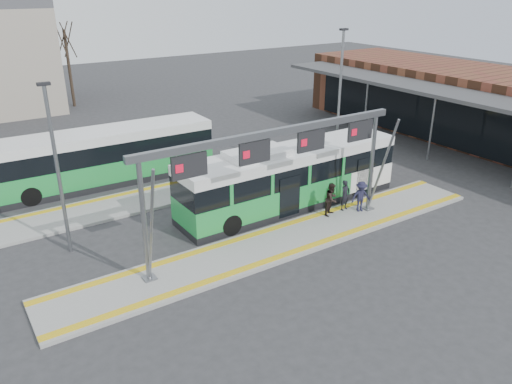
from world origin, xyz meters
TOP-DOWN VIEW (x-y plane):
  - ground at (0.00, 0.00)m, footprint 120.00×120.00m
  - platform_main at (0.00, 0.00)m, footprint 22.00×3.00m
  - platform_second at (-4.00, 8.00)m, footprint 20.00×3.00m
  - tactile_main at (0.00, 0.00)m, footprint 22.00×2.65m
  - tactile_second at (-4.00, 9.15)m, footprint 20.00×0.35m
  - gantry at (-0.35, 0.25)m, footprint 13.00×1.68m
  - station_building at (21.83, 4.00)m, footprint 11.50×32.00m
  - hero_bus at (2.59, 3.19)m, footprint 12.51×2.74m
  - bg_bus_green at (-4.42, 11.81)m, footprint 12.74×2.96m
  - passenger_a at (4.43, 0.91)m, footprint 0.64×0.47m
  - passenger_b at (3.46, 0.84)m, footprint 1.01×0.91m
  - passenger_c at (4.99, 0.34)m, footprint 1.17×0.88m
  - tree_mid at (-0.77, 32.98)m, footprint 1.40×1.40m
  - lamp_west at (-8.47, 4.54)m, footprint 0.50×0.25m
  - lamp_east at (8.07, 5.71)m, footprint 0.50×0.25m

SIDE VIEW (x-z plane):
  - ground at x=0.00m, z-range 0.00..0.00m
  - platform_main at x=0.00m, z-range 0.00..0.15m
  - platform_second at x=-4.00m, z-range 0.00..0.15m
  - tactile_main at x=0.00m, z-range 0.15..0.17m
  - tactile_second at x=-4.00m, z-range 0.15..0.17m
  - passenger_a at x=4.43m, z-range 0.15..1.75m
  - passenger_c at x=4.99m, z-range 0.15..1.76m
  - passenger_b at x=3.46m, z-range 0.15..1.83m
  - bg_bus_green at x=-4.42m, z-range -0.02..3.15m
  - hero_bus at x=2.59m, z-range -0.14..3.29m
  - station_building at x=21.83m, z-range 0.03..5.03m
  - lamp_west at x=-8.47m, z-range 0.24..7.68m
  - gantry at x=-0.35m, z-range 1.70..6.90m
  - lamp_east at x=8.07m, z-range 0.24..8.85m
  - tree_mid at x=-0.77m, z-range 2.07..10.07m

